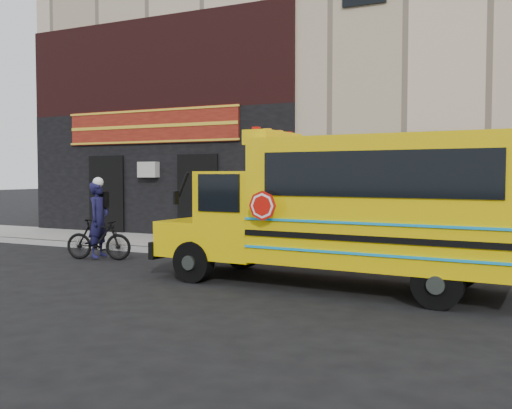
{
  "coord_description": "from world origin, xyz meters",
  "views": [
    {
      "loc": [
        6.1,
        -9.86,
        2.09
      ],
      "look_at": [
        0.5,
        1.85,
        1.41
      ],
      "focal_mm": 40.0,
      "sensor_mm": 36.0,
      "label": 1
    }
  ],
  "objects_px": {
    "school_bus": "(350,206)",
    "bicycle": "(99,239)",
    "sign_pole": "(434,195)",
    "cyclist": "(99,221)"
  },
  "relations": [
    {
      "from": "school_bus",
      "to": "bicycle",
      "type": "xyz_separation_m",
      "value": [
        -6.53,
        0.7,
        -1.01
      ]
    },
    {
      "from": "sign_pole",
      "to": "bicycle",
      "type": "xyz_separation_m",
      "value": [
        -7.71,
        -1.49,
        -1.15
      ]
    },
    {
      "from": "school_bus",
      "to": "bicycle",
      "type": "distance_m",
      "value": 6.64
    },
    {
      "from": "school_bus",
      "to": "sign_pole",
      "type": "height_order",
      "value": "sign_pole"
    },
    {
      "from": "school_bus",
      "to": "cyclist",
      "type": "relative_size",
      "value": 3.75
    },
    {
      "from": "school_bus",
      "to": "sign_pole",
      "type": "distance_m",
      "value": 2.5
    },
    {
      "from": "school_bus",
      "to": "cyclist",
      "type": "height_order",
      "value": "school_bus"
    },
    {
      "from": "sign_pole",
      "to": "bicycle",
      "type": "relative_size",
      "value": 1.79
    },
    {
      "from": "school_bus",
      "to": "sign_pole",
      "type": "relative_size",
      "value": 2.34
    },
    {
      "from": "sign_pole",
      "to": "cyclist",
      "type": "height_order",
      "value": "sign_pole"
    }
  ]
}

